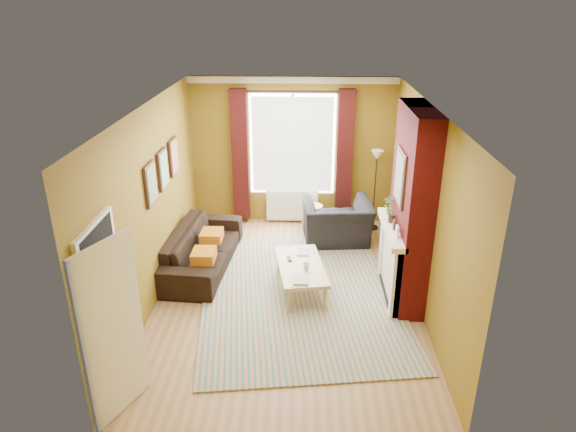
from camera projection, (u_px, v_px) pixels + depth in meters
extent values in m
plane|color=olive|center=(287.00, 293.00, 7.73)|extent=(5.50, 5.50, 0.00)
cube|color=brown|center=(292.00, 152.00, 9.70)|extent=(3.80, 0.02, 2.80)
cube|color=brown|center=(277.00, 321.00, 4.65)|extent=(3.80, 0.02, 2.80)
cube|color=brown|center=(424.00, 208.00, 7.12)|extent=(0.02, 5.50, 2.80)
cube|color=brown|center=(153.00, 205.00, 7.23)|extent=(0.02, 5.50, 2.80)
cube|color=white|center=(287.00, 106.00, 6.62)|extent=(3.80, 5.50, 0.01)
cube|color=#45090A|center=(411.00, 208.00, 7.12)|extent=(0.35, 1.40, 2.80)
cube|color=white|center=(392.00, 262.00, 7.46)|extent=(0.12, 1.30, 1.10)
cube|color=white|center=(392.00, 229.00, 7.25)|extent=(0.22, 1.40, 0.08)
cube|color=white|center=(397.00, 284.00, 6.94)|extent=(0.16, 0.14, 1.04)
cube|color=white|center=(385.00, 246.00, 8.01)|extent=(0.16, 0.14, 1.04)
cube|color=black|center=(394.00, 268.00, 7.50)|extent=(0.06, 0.80, 0.90)
cube|color=black|center=(390.00, 293.00, 7.67)|extent=(0.20, 1.00, 0.06)
cube|color=white|center=(397.00, 232.00, 6.89)|extent=(0.03, 0.12, 0.16)
cube|color=#301D12|center=(394.00, 225.00, 7.12)|extent=(0.03, 0.10, 0.14)
cylinder|color=#301D12|center=(391.00, 218.00, 7.35)|extent=(0.10, 0.10, 0.12)
cube|color=#301D12|center=(400.00, 177.00, 6.95)|extent=(0.03, 0.60, 0.75)
cube|color=#9C6234|center=(399.00, 177.00, 6.95)|extent=(0.01, 0.52, 0.66)
cube|color=white|center=(293.00, 80.00, 9.14)|extent=(3.80, 0.08, 0.12)
cube|color=white|center=(292.00, 145.00, 9.61)|extent=(1.60, 0.04, 1.90)
cube|color=white|center=(292.00, 145.00, 9.58)|extent=(1.50, 0.02, 1.80)
cube|color=white|center=(292.00, 145.00, 9.60)|extent=(0.06, 0.04, 1.90)
cube|color=#3C0E0D|center=(240.00, 156.00, 9.64)|extent=(0.30, 0.16, 2.50)
cube|color=#3C0E0D|center=(345.00, 157.00, 9.58)|extent=(0.30, 0.16, 2.50)
cylinder|color=#301D12|center=(292.00, 91.00, 9.14)|extent=(2.30, 0.05, 0.05)
cube|color=white|center=(292.00, 205.00, 10.02)|extent=(1.00, 0.10, 0.60)
cube|color=white|center=(269.00, 206.00, 9.98)|extent=(0.04, 0.03, 0.56)
cube|color=white|center=(275.00, 206.00, 9.98)|extent=(0.04, 0.03, 0.56)
cube|color=white|center=(280.00, 206.00, 9.97)|extent=(0.04, 0.03, 0.56)
cube|color=white|center=(286.00, 206.00, 9.97)|extent=(0.04, 0.03, 0.56)
cube|color=white|center=(292.00, 206.00, 9.97)|extent=(0.04, 0.03, 0.56)
cube|color=white|center=(297.00, 207.00, 9.96)|extent=(0.04, 0.03, 0.56)
cube|color=white|center=(303.00, 207.00, 9.96)|extent=(0.04, 0.03, 0.56)
cube|color=white|center=(308.00, 207.00, 9.96)|extent=(0.04, 0.03, 0.56)
cube|color=white|center=(314.00, 207.00, 9.95)|extent=(0.04, 0.03, 0.56)
cube|color=#301D12|center=(150.00, 184.00, 7.00)|extent=(0.04, 0.44, 0.58)
cube|color=gold|center=(152.00, 184.00, 7.00)|extent=(0.01, 0.38, 0.52)
cube|color=#301D12|center=(163.00, 169.00, 7.60)|extent=(0.04, 0.44, 0.58)
cube|color=green|center=(164.00, 169.00, 7.60)|extent=(0.01, 0.38, 0.52)
cube|color=#301D12|center=(173.00, 157.00, 8.20)|extent=(0.04, 0.44, 0.58)
cube|color=#D6355B|center=(175.00, 157.00, 8.20)|extent=(0.01, 0.38, 0.52)
cube|color=white|center=(107.00, 311.00, 5.51)|extent=(0.05, 0.94, 2.06)
cube|color=black|center=(108.00, 311.00, 5.51)|extent=(0.02, 0.80, 1.98)
cube|color=white|center=(113.00, 331.00, 5.17)|extent=(0.37, 0.74, 1.98)
imported|color=#427132|center=(389.00, 206.00, 7.60)|extent=(0.14, 0.10, 0.27)
cube|color=#A55B0D|center=(204.00, 255.00, 7.73)|extent=(0.34, 0.40, 0.16)
cube|color=#A55B0D|center=(212.00, 236.00, 8.38)|extent=(0.34, 0.40, 0.16)
cube|color=teal|center=(299.00, 294.00, 7.67)|extent=(3.32, 4.27, 0.02)
imported|color=black|center=(202.00, 248.00, 8.36)|extent=(1.06, 2.32, 0.66)
imported|color=black|center=(337.00, 222.00, 9.19)|extent=(1.28, 1.14, 0.77)
cube|color=tan|center=(301.00, 266.00, 7.63)|extent=(0.85, 1.40, 0.05)
cylinder|color=tan|center=(288.00, 301.00, 7.15)|extent=(0.06, 0.06, 0.38)
cylinder|color=tan|center=(325.00, 299.00, 7.21)|extent=(0.06, 0.06, 0.38)
cylinder|color=tan|center=(279.00, 262.00, 8.23)|extent=(0.06, 0.06, 0.38)
cylinder|color=tan|center=(311.00, 260.00, 8.29)|extent=(0.06, 0.06, 0.38)
cylinder|color=#9F7945|center=(312.00, 217.00, 9.76)|extent=(0.50, 0.50, 0.48)
cylinder|color=black|center=(372.00, 227.00, 9.88)|extent=(0.24, 0.24, 0.03)
cylinder|color=black|center=(375.00, 192.00, 9.59)|extent=(0.02, 0.02, 1.42)
cone|color=beige|center=(377.00, 155.00, 9.31)|extent=(0.24, 0.24, 0.17)
imported|color=#999999|center=(293.00, 279.00, 7.20)|extent=(0.22, 0.30, 0.03)
imported|color=#999999|center=(297.00, 252.00, 7.99)|extent=(0.20, 0.26, 0.02)
imported|color=#999999|center=(306.00, 266.00, 7.50)|extent=(0.12, 0.12, 0.09)
cube|color=black|center=(289.00, 259.00, 7.78)|extent=(0.08, 0.17, 0.02)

